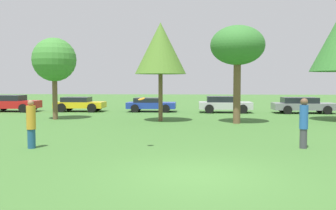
% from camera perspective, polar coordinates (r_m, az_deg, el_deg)
% --- Properties ---
extents(ground_plane, '(120.00, 120.00, 0.00)m').
position_cam_1_polar(ground_plane, '(9.41, 4.55, -10.83)').
color(ground_plane, '#3D6B2D').
extents(person_thrower, '(0.32, 0.32, 1.71)m').
position_cam_1_polar(person_thrower, '(13.84, -20.43, -2.77)').
color(person_thrower, navy).
rests_on(person_thrower, ground).
extents(person_catcher, '(0.30, 0.30, 1.77)m').
position_cam_1_polar(person_catcher, '(13.80, 20.27, -2.52)').
color(person_catcher, '#3F3F47').
rests_on(person_catcher, ground).
extents(frisbee, '(0.25, 0.24, 0.12)m').
position_cam_1_polar(frisbee, '(12.87, -4.14, 0.94)').
color(frisbee, orange).
extents(tree_0, '(2.70, 2.70, 5.08)m').
position_cam_1_polar(tree_0, '(24.04, -17.21, 6.65)').
color(tree_0, brown).
rests_on(tree_0, ground).
extents(tree_1, '(3.03, 3.03, 5.84)m').
position_cam_1_polar(tree_1, '(21.95, -1.17, 8.74)').
color(tree_1, brown).
rests_on(tree_1, ground).
extents(tree_2, '(3.03, 3.03, 5.49)m').
position_cam_1_polar(tree_2, '(21.14, 10.71, 8.88)').
color(tree_2, brown).
rests_on(tree_2, ground).
extents(parked_car_red, '(4.05, 2.04, 1.30)m').
position_cam_1_polar(parked_car_red, '(31.62, -23.02, 0.31)').
color(parked_car_red, red).
rests_on(parked_car_red, ground).
extents(parked_car_yellow, '(3.85, 2.03, 1.14)m').
position_cam_1_polar(parked_car_yellow, '(29.99, -13.58, 0.21)').
color(parked_car_yellow, gold).
rests_on(parked_car_yellow, ground).
extents(parked_car_blue, '(3.82, 1.95, 1.09)m').
position_cam_1_polar(parked_car_blue, '(29.01, -2.71, 0.13)').
color(parked_car_blue, '#1E389E').
rests_on(parked_car_blue, ground).
extents(parked_car_silver, '(4.00, 1.91, 1.25)m').
position_cam_1_polar(parked_car_silver, '(28.44, 8.68, 0.17)').
color(parked_car_silver, '#B2B2B7').
rests_on(parked_car_silver, ground).
extents(parked_car_grey, '(4.58, 1.94, 1.19)m').
position_cam_1_polar(parked_car_grey, '(29.31, 20.15, 0.02)').
color(parked_car_grey, slate).
rests_on(parked_car_grey, ground).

